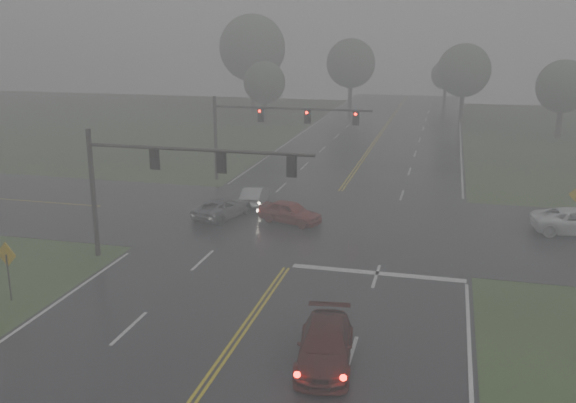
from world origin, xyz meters
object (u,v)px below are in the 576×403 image
(sedan_red, at_px, (290,223))
(signal_gantry_near, at_px, (156,172))
(sedan_silver, at_px, (255,205))
(sedan_maroon, at_px, (325,363))
(car_grey, at_px, (223,217))
(pickup_white, at_px, (576,233))
(signal_gantry_far, at_px, (263,123))

(sedan_red, xyz_separation_m, signal_gantry_near, (-4.88, -8.05, 4.73))
(sedan_silver, relative_size, signal_gantry_near, 0.32)
(sedan_maroon, height_order, car_grey, sedan_maroon)
(sedan_silver, bearing_deg, pickup_white, 171.45)
(pickup_white, distance_m, signal_gantry_near, 24.43)
(pickup_white, bearing_deg, sedan_silver, 79.87)
(sedan_silver, bearing_deg, sedan_red, 129.25)
(sedan_silver, height_order, car_grey, sedan_silver)
(sedan_maroon, xyz_separation_m, car_grey, (-9.80, 16.39, 0.00))
(sedan_maroon, height_order, pickup_white, pickup_white)
(sedan_maroon, bearing_deg, pickup_white, 51.28)
(pickup_white, bearing_deg, signal_gantry_far, 63.42)
(sedan_red, distance_m, signal_gantry_far, 12.01)
(signal_gantry_far, bearing_deg, sedan_silver, -78.56)
(car_grey, bearing_deg, pickup_white, -158.36)
(pickup_white, height_order, signal_gantry_far, signal_gantry_far)
(sedan_red, height_order, signal_gantry_near, signal_gantry_near)
(sedan_red, relative_size, signal_gantry_far, 0.33)
(car_grey, bearing_deg, sedan_silver, -92.07)
(car_grey, bearing_deg, signal_gantry_near, 103.24)
(signal_gantry_far, bearing_deg, sedan_red, -65.07)
(pickup_white, height_order, signal_gantry_near, signal_gantry_near)
(sedan_maroon, bearing_deg, signal_gantry_far, 104.09)
(sedan_red, distance_m, sedan_silver, 4.81)
(sedan_maroon, bearing_deg, car_grey, 114.11)
(car_grey, height_order, signal_gantry_far, signal_gantry_far)
(sedan_red, relative_size, pickup_white, 0.78)
(sedan_red, distance_m, signal_gantry_near, 10.54)
(car_grey, bearing_deg, signal_gantry_far, -72.40)
(sedan_red, bearing_deg, signal_gantry_near, 167.40)
(sedan_maroon, xyz_separation_m, pickup_white, (11.47, 18.38, 0.00))
(pickup_white, bearing_deg, sedan_red, 90.85)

